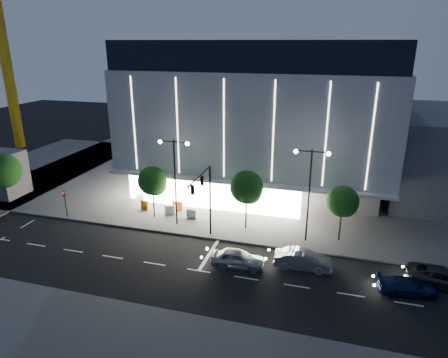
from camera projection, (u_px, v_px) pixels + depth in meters
ground at (183, 258)px, 34.72m from camera, size 160.00×160.00×0.00m
sidewalk_museum at (280, 177)px, 55.20m from camera, size 70.00×40.00×0.15m
museum at (266, 112)px, 51.17m from camera, size 30.00×25.80×18.00m
traffic_mast at (205, 192)px, 35.84m from camera, size 0.33×5.89×7.07m
street_lamp_west at (175, 170)px, 39.00m from camera, size 3.16×0.36×9.00m
street_lamp_east at (310, 182)px, 35.62m from camera, size 3.16×0.36×9.00m
ped_signal_far at (65, 201)px, 42.08m from camera, size 0.22×0.24×3.00m
tower_crane at (5, 24)px, 64.06m from camera, size 32.00×2.00×28.50m
tree_left at (153, 182)px, 41.33m from camera, size 3.02×3.02×5.72m
tree_mid at (247, 189)px, 38.63m from camera, size 3.25×3.25×6.15m
tree_right at (343, 203)px, 36.44m from camera, size 2.91×2.91×5.51m
car_lead at (238, 258)px, 33.20m from camera, size 4.61×2.07×1.54m
car_second at (303, 260)px, 32.98m from camera, size 4.75×1.76×1.55m
car_third at (407, 286)px, 29.70m from camera, size 4.45×2.24×1.24m
car_fourth at (442, 277)px, 30.65m from camera, size 5.41×3.03×1.43m
barrier_a at (145, 205)px, 44.35m from camera, size 1.11×0.65×1.00m
barrier_b at (170, 210)px, 43.01m from camera, size 1.13×0.52×1.00m
barrier_c at (178, 206)px, 44.05m from camera, size 1.11×0.32×1.00m
barrier_d at (192, 214)px, 42.10m from camera, size 1.12×0.35×1.00m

